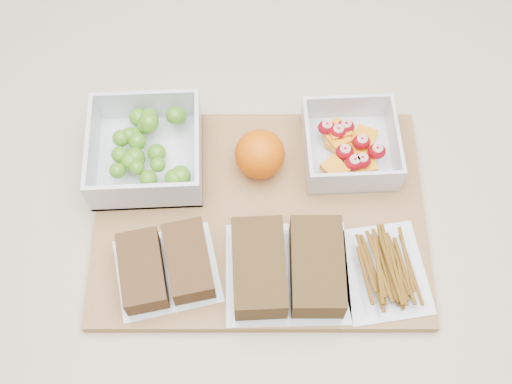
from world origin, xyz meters
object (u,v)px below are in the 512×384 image
cutting_board (260,215)px  fruit_container (350,147)px  orange (260,154)px  sandwich_bag_center (288,267)px  pretzel_bag (385,268)px  grape_container (148,150)px  sandwich_bag_left (166,266)px

cutting_board → fruit_container: fruit_container is taller
orange → sandwich_bag_center: size_ratio=0.43×
fruit_container → orange: orange is taller
orange → pretzel_bag: 0.21m
grape_container → sandwich_bag_center: grape_container is taller
orange → sandwich_bag_left: bearing=-130.2°
grape_container → sandwich_bag_left: grape_container is taller
sandwich_bag_left → pretzel_bag: 0.26m
grape_container → orange: orange is taller
orange → sandwich_bag_center: (0.03, -0.15, -0.01)m
grape_container → fruit_container: 0.26m
fruit_container → sandwich_bag_center: bearing=-119.4°
orange → fruit_container: bearing=6.6°
sandwich_bag_center → fruit_container: bearing=60.6°
fruit_container → sandwich_bag_left: fruit_container is taller
sandwich_bag_left → sandwich_bag_center: 0.15m
fruit_container → cutting_board: bearing=-146.2°
orange → cutting_board: bearing=-92.2°
cutting_board → grape_container: (-0.14, 0.08, 0.03)m
cutting_board → sandwich_bag_center: size_ratio=2.77×
sandwich_bag_left → sandwich_bag_center: bearing=-3.8°
grape_container → sandwich_bag_left: (0.02, -0.16, -0.01)m
grape_container → orange: 0.15m
cutting_board → orange: size_ratio=6.48×
cutting_board → pretzel_bag: pretzel_bag is taller
grape_container → pretzel_bag: bearing=-30.8°
orange → pretzel_bag: orange is taller
cutting_board → fruit_container: size_ratio=3.52×
sandwich_bag_left → pretzel_bag: bearing=-2.8°
grape_container → fruit_container: (0.26, -0.00, -0.01)m
fruit_container → sandwich_bag_left: (-0.24, -0.15, -0.00)m
fruit_container → orange: size_ratio=1.84×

